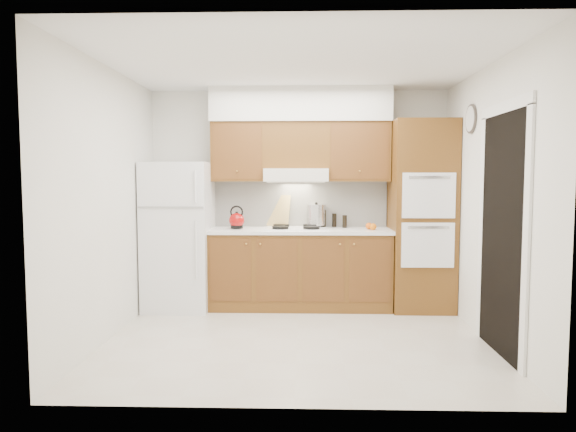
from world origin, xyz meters
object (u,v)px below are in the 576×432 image
(oven_cabinet, at_px, (421,216))
(stock_pot, at_px, (316,215))
(fridge, at_px, (179,236))
(kettle, at_px, (237,221))

(oven_cabinet, bearing_deg, stock_pot, 170.90)
(fridge, relative_size, kettle, 9.53)
(oven_cabinet, xyz_separation_m, kettle, (-2.16, -0.01, -0.06))
(fridge, height_order, oven_cabinet, oven_cabinet)
(oven_cabinet, bearing_deg, kettle, -179.70)
(kettle, relative_size, stock_pot, 0.75)
(fridge, xyz_separation_m, kettle, (0.68, 0.02, 0.18))
(oven_cabinet, height_order, kettle, oven_cabinet)
(oven_cabinet, relative_size, kettle, 12.19)
(fridge, distance_m, kettle, 0.70)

